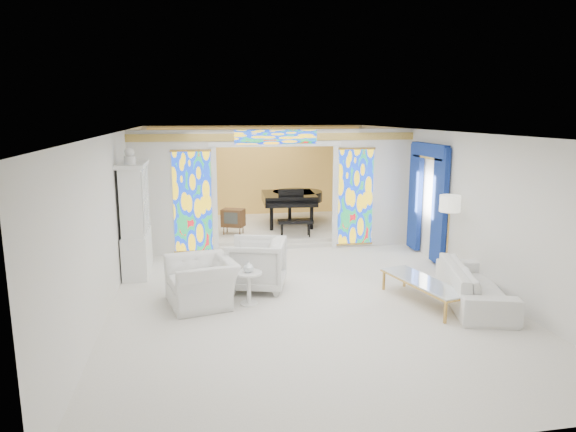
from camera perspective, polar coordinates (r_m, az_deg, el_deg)
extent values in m
plane|color=silver|center=(11.12, 0.24, -6.35)|extent=(12.00, 12.00, 0.00)
cube|color=silver|center=(10.60, 0.25, 9.30)|extent=(7.00, 12.00, 0.02)
cube|color=silver|center=(16.64, -3.52, 4.83)|extent=(7.00, 0.02, 3.00)
cube|color=silver|center=(5.17, 12.59, -10.22)|extent=(7.00, 0.02, 3.00)
cube|color=silver|center=(10.70, -18.52, 0.64)|extent=(0.02, 12.00, 3.00)
cube|color=silver|center=(11.89, 17.08, 1.75)|extent=(0.02, 12.00, 3.00)
cube|color=silver|center=(12.57, -12.74, 2.47)|extent=(2.00, 0.18, 3.00)
cube|color=silver|center=(13.31, 9.32, 3.08)|extent=(2.00, 0.18, 3.00)
cube|color=silver|center=(12.58, -1.42, 8.70)|extent=(3.00, 0.18, 0.40)
cube|color=white|center=(12.50, -8.13, 1.65)|extent=(0.12, 0.06, 2.60)
cube|color=white|center=(12.95, 5.26, 2.06)|extent=(0.12, 0.06, 2.60)
cube|color=white|center=(12.49, -1.35, 7.99)|extent=(3.24, 0.06, 0.12)
cube|color=#DBB052|center=(12.48, -1.35, 8.77)|extent=(7.00, 0.05, 0.18)
cube|color=gold|center=(12.48, -10.56, 1.56)|extent=(0.90, 0.04, 2.40)
cube|color=gold|center=(13.09, 7.51, 2.11)|extent=(0.90, 0.04, 2.40)
cube|color=gold|center=(12.47, -1.34, 8.77)|extent=(2.00, 0.04, 0.34)
cube|color=silver|center=(15.01, -2.60, -1.33)|extent=(6.80, 3.80, 0.18)
cube|color=gold|center=(16.52, -3.47, 4.78)|extent=(6.70, 0.10, 2.90)
cylinder|color=#BD9042|center=(14.60, -1.85, 8.08)|extent=(0.48, 0.48, 0.30)
cube|color=navy|center=(11.92, 16.50, 1.07)|extent=(0.12, 0.55, 2.60)
cube|color=navy|center=(13.07, 13.97, 2.08)|extent=(0.12, 0.55, 2.60)
cube|color=navy|center=(12.35, 15.46, 7.09)|extent=(0.14, 1.70, 0.30)
cube|color=gold|center=(12.37, 15.42, 6.30)|extent=(0.12, 1.50, 0.06)
cube|color=white|center=(11.47, -16.39, -3.92)|extent=(0.50, 1.40, 0.90)
cube|color=white|center=(11.23, -16.71, 1.75)|extent=(0.44, 1.30, 1.40)
cube|color=silver|center=(11.21, -15.55, 1.80)|extent=(0.01, 1.20, 1.30)
cube|color=white|center=(11.14, -16.93, 5.51)|extent=(0.56, 1.46, 0.08)
cylinder|color=silver|center=(10.78, -17.18, 5.96)|extent=(0.22, 0.22, 0.16)
sphere|color=silver|center=(10.77, -17.23, 6.80)|extent=(0.20, 0.20, 0.20)
imported|color=white|center=(9.40, -9.58, -7.21)|extent=(1.37, 1.49, 0.83)
imported|color=silver|center=(10.03, -3.55, -5.36)|extent=(1.34, 1.31, 0.99)
imported|color=white|center=(9.90, 20.03, -7.19)|extent=(1.54, 2.55, 0.70)
cylinder|color=white|center=(9.21, -4.40, -6.34)|extent=(0.50, 0.50, 0.04)
cylinder|color=white|center=(9.30, -4.37, -8.06)|extent=(0.08, 0.08, 0.57)
cylinder|color=white|center=(9.40, -4.35, -9.66)|extent=(0.33, 0.33, 0.03)
imported|color=silver|center=(9.17, -4.41, -5.62)|extent=(0.23, 0.23, 0.20)
cube|color=silver|center=(9.60, 14.83, -7.08)|extent=(0.97, 1.95, 0.04)
cube|color=#BD9042|center=(9.61, 14.83, -7.19)|extent=(1.00, 1.99, 0.03)
cube|color=#BD9042|center=(8.88, 17.09, -10.19)|extent=(0.05, 0.05, 0.38)
cube|color=#BD9042|center=(9.19, 19.44, -9.61)|extent=(0.05, 0.05, 0.38)
cube|color=#BD9042|center=(10.21, 10.60, -7.03)|extent=(0.05, 0.05, 0.38)
cube|color=#BD9042|center=(10.48, 12.82, -6.64)|extent=(0.05, 0.05, 0.38)
cylinder|color=#BD9042|center=(11.41, 17.10, -6.31)|extent=(0.33, 0.33, 0.03)
cylinder|color=#BD9042|center=(11.21, 17.32, -2.54)|extent=(0.04, 0.04, 1.58)
cylinder|color=white|center=(11.06, 17.56, 1.34)|extent=(0.47, 0.47, 0.34)
cube|color=black|center=(14.92, 0.08, 2.00)|extent=(1.58, 1.68, 0.29)
cylinder|color=black|center=(15.31, 1.07, 2.24)|extent=(1.57, 1.57, 0.29)
cube|color=black|center=(14.02, 0.51, 1.23)|extent=(1.40, 0.39, 0.10)
cube|color=silver|center=(13.94, 0.55, 1.25)|extent=(1.28, 0.18, 0.03)
cube|color=black|center=(14.33, 0.34, 2.53)|extent=(0.72, 0.08, 0.26)
cube|color=black|center=(13.49, 0.83, -0.60)|extent=(0.94, 0.42, 0.08)
cylinder|color=black|center=(14.24, -1.84, -0.34)|extent=(0.11, 0.11, 0.63)
cylinder|color=black|center=(14.38, 2.64, -0.23)|extent=(0.11, 0.11, 0.63)
cylinder|color=black|center=(15.61, 0.19, 0.70)|extent=(0.11, 0.11, 0.63)
cube|color=brown|center=(13.86, -6.11, -0.19)|extent=(0.69, 0.59, 0.47)
cube|color=#383E3C|center=(13.67, -6.38, -0.24)|extent=(0.36, 0.16, 0.30)
cone|color=brown|center=(13.87, -7.16, -1.64)|extent=(0.04, 0.04, 0.21)
cone|color=brown|center=(13.73, -5.37, -1.74)|extent=(0.04, 0.04, 0.21)
cone|color=brown|center=(14.13, -6.78, -1.39)|extent=(0.04, 0.04, 0.21)
cone|color=brown|center=(13.99, -5.02, -1.48)|extent=(0.04, 0.04, 0.21)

